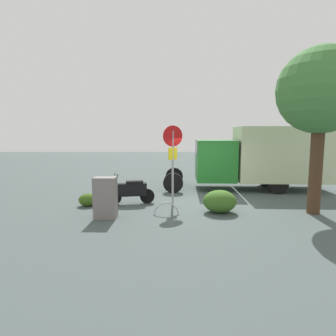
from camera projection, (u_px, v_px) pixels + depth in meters
ground_plane at (206, 203)px, 10.73m from camera, size 60.00×60.00×0.00m
box_truck_near at (261, 155)px, 13.19m from camera, size 7.70×2.57×2.98m
motorcycle at (132, 190)px, 10.55m from camera, size 1.80×0.62×1.20m
stop_sign at (173, 153)px, 10.15m from camera, size 0.71×0.33×2.96m
street_tree at (321, 92)px, 8.89m from camera, size 2.77×2.77×5.42m
utility_cabinet at (105, 198)px, 8.75m from camera, size 0.71×0.45×1.31m
bike_rack_hoop at (166, 215)px, 9.19m from camera, size 0.85×0.09×0.85m
shrub_near_sign at (220, 201)px, 9.43m from camera, size 1.13×0.92×0.77m
shrub_mid_verge at (88, 200)px, 10.29m from camera, size 0.68×0.56×0.47m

